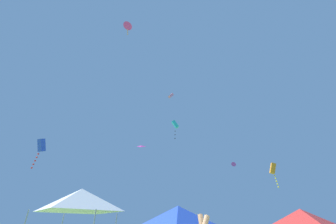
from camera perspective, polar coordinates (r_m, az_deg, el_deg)
name	(u,v)px	position (r m, az deg, el deg)	size (l,w,h in m)	color
canopy_tent_yellow	(181,215)	(15.57, 3.42, -25.69)	(2.95, 2.95, 3.15)	#9E9EA3
canopy_tent_red	(302,217)	(16.42, 32.16, -22.63)	(2.74, 2.74, 2.94)	#9E9EA3
canopy_tent_white	(80,200)	(13.08, -22.44, -20.91)	(3.53, 3.53, 3.77)	#9E9EA3
canopy_tent_blue	(178,215)	(11.50, 2.79, -25.88)	(2.68, 2.68, 2.87)	#9E9EA3
kite_purple_delta	(234,164)	(37.32, 17.15, -13.17)	(0.94, 0.86, 0.66)	purple
kite_blue_box	(41,146)	(27.33, -30.81, -7.86)	(0.93, 1.11, 3.25)	blue
kite_cyan_box	(175,125)	(17.53, 1.92, -3.43)	(0.61, 0.44, 1.53)	#2DB7CC
kite_magenta_diamond	(141,146)	(28.10, -7.14, -8.99)	(1.05, 1.32, 0.65)	#D6389E
kite_magenta_delta	(128,26)	(33.94, -10.69, 21.70)	(1.87, 1.87, 2.53)	#D6389E
kite_pink_box	(171,96)	(38.32, 0.76, 4.39)	(1.09, 1.04, 1.14)	pink
kite_orange_box	(273,169)	(30.13, 26.27, -13.55)	(0.95, 0.79, 3.04)	orange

